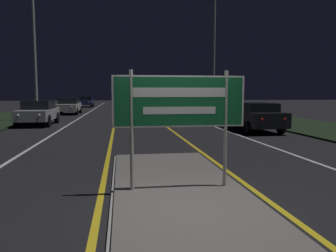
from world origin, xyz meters
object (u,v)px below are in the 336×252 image
(car_approaching_0, at_px, (38,112))
(car_approaching_2, at_px, (86,101))
(highway_sign, at_px, (180,106))
(warning_sign, at_px, (240,99))
(streetlight_left_near, at_px, (33,20))
(car_receding_1, at_px, (161,106))
(car_approaching_1, at_px, (69,106))
(streetlight_right_near, at_px, (214,30))
(car_receding_0, at_px, (253,116))

(car_approaching_0, xyz_separation_m, car_approaching_2, (0.19, 25.67, -0.01))
(highway_sign, xyz_separation_m, warning_sign, (8.56, 19.66, -0.27))
(streetlight_left_near, distance_m, car_receding_1, 11.64)
(car_approaching_0, height_order, car_approaching_1, car_approaching_1)
(streetlight_right_near, distance_m, car_approaching_1, 14.39)
(highway_sign, height_order, car_approaching_1, highway_sign)
(streetlight_right_near, bearing_deg, car_approaching_0, -152.87)
(streetlight_left_near, distance_m, warning_sign, 16.31)
(highway_sign, relative_size, car_receding_1, 0.60)
(streetlight_left_near, bearing_deg, highway_sign, -68.60)
(streetlight_left_near, height_order, car_approaching_0, streetlight_left_near)
(streetlight_right_near, relative_size, warning_sign, 4.97)
(streetlight_right_near, distance_m, car_approaching_2, 23.73)
(car_receding_0, xyz_separation_m, car_receding_1, (-3.26, 11.81, 0.01))
(warning_sign, bearing_deg, car_approaching_2, 125.18)
(car_approaching_2, bearing_deg, car_approaching_0, -90.41)
(car_approaching_2, bearing_deg, car_receding_1, -66.41)
(car_receding_0, height_order, car_approaching_2, car_approaching_2)
(streetlight_right_near, bearing_deg, warning_sign, -29.78)
(car_receding_1, distance_m, warning_sign, 6.56)
(streetlight_right_near, bearing_deg, car_approaching_1, 163.07)
(car_receding_1, xyz_separation_m, car_approaching_0, (-8.24, -7.22, 0.00))
(warning_sign, bearing_deg, car_approaching_0, -159.68)
(highway_sign, relative_size, streetlight_right_near, 0.23)
(car_approaching_0, relative_size, car_approaching_1, 0.97)
(streetlight_right_near, height_order, car_receding_0, streetlight_right_near)
(car_receding_1, height_order, car_approaching_1, car_approaching_1)
(streetlight_right_near, bearing_deg, streetlight_left_near, -164.00)
(streetlight_right_near, bearing_deg, car_approaching_2, 122.86)
(car_approaching_2, bearing_deg, car_approaching_1, -89.88)
(streetlight_left_near, distance_m, car_approaching_0, 6.48)
(warning_sign, bearing_deg, streetlight_right_near, 150.22)
(car_approaching_1, xyz_separation_m, car_approaching_2, (-0.03, 15.44, -0.01))
(car_approaching_0, relative_size, warning_sign, 1.88)
(streetlight_right_near, xyz_separation_m, car_receding_0, (-1.10, -11.04, -6.32))
(car_receding_0, relative_size, warning_sign, 2.08)
(highway_sign, height_order, streetlight_right_near, streetlight_right_near)
(car_approaching_1, bearing_deg, car_receding_0, -52.71)
(car_approaching_2, relative_size, warning_sign, 1.97)
(car_receding_1, height_order, car_approaching_2, car_receding_1)
(car_approaching_1, relative_size, car_approaching_2, 0.98)
(warning_sign, bearing_deg, car_receding_0, -106.76)
(streetlight_left_near, bearing_deg, warning_sign, 10.17)
(streetlight_left_near, distance_m, car_approaching_2, 23.78)
(highway_sign, height_order, car_receding_0, highway_sign)
(streetlight_left_near, xyz_separation_m, car_receding_0, (12.20, -7.23, -5.89))
(streetlight_left_near, relative_size, car_approaching_0, 2.71)
(car_approaching_2, bearing_deg, streetlight_right_near, -57.14)
(car_approaching_1, bearing_deg, car_approaching_0, -91.22)
(highway_sign, distance_m, streetlight_right_near, 22.45)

